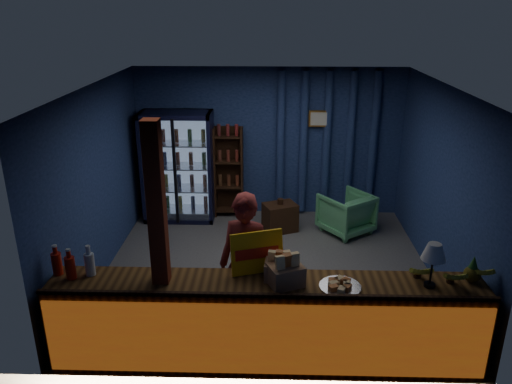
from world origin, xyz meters
TOP-DOWN VIEW (x-y plane):
  - ground at (0.00, 0.00)m, footprint 4.60×4.60m
  - room_walls at (0.00, 0.00)m, footprint 4.60×4.60m
  - counter at (0.00, -1.91)m, footprint 4.40×0.57m
  - support_post at (-1.05, -1.90)m, footprint 0.16×0.16m
  - beverage_cooler at (-1.55, 1.92)m, footprint 1.20×0.62m
  - bottle_shelf at (-0.70, 2.06)m, footprint 0.50×0.28m
  - curtain_folds at (1.00, 2.14)m, footprint 1.74×0.14m
  - framed_picture at (0.85, 2.10)m, footprint 0.36×0.04m
  - shopkeeper at (-0.23, -1.36)m, footprint 0.70×0.57m
  - green_chair at (1.29, 1.35)m, footprint 1.02×1.03m
  - side_table at (0.20, 1.38)m, footprint 0.63×0.55m
  - yellow_sign at (-0.10, -1.68)m, footprint 0.56×0.28m
  - soda_bottles at (-1.98, -1.82)m, footprint 0.44×0.18m
  - snack_box_left at (0.19, -1.93)m, footprint 0.40×0.37m
  - snack_box_centre at (0.13, -1.82)m, footprint 0.31×0.26m
  - pastry_tray at (0.73, -1.98)m, footprint 0.42×0.42m
  - banana_bunches at (1.99, -1.84)m, footprint 1.17×0.32m
  - table_lamp at (1.61, -1.93)m, footprint 0.24×0.24m
  - pineapple at (2.05, -1.83)m, footprint 0.16×0.16m

SIDE VIEW (x-z plane):
  - ground at x=0.00m, z-range 0.00..0.00m
  - side_table at x=0.20m, z-range -0.04..0.52m
  - green_chair at x=1.29m, z-range 0.00..0.68m
  - counter at x=0.00m, z-range -0.02..0.97m
  - bottle_shelf at x=-0.70m, z-range -0.01..1.59m
  - shopkeeper at x=-0.23m, z-range 0.00..1.68m
  - beverage_cooler at x=-1.55m, z-range -0.02..1.88m
  - pastry_tray at x=0.73m, z-range 0.94..1.01m
  - banana_bunches at x=1.99m, z-range 0.95..1.14m
  - snack_box_centre at x=0.13m, z-range 0.91..1.21m
  - pineapple at x=2.05m, z-range 0.93..1.21m
  - snack_box_left at x=0.19m, z-range 0.90..1.24m
  - soda_bottles at x=-1.98m, z-range 0.92..1.25m
  - yellow_sign at x=-0.10m, z-range 0.95..1.39m
  - support_post at x=-1.05m, z-range 0.00..2.60m
  - curtain_folds at x=1.00m, z-range 0.05..2.55m
  - table_lamp at x=1.61m, z-range 1.08..1.55m
  - room_walls at x=0.00m, z-range -0.73..3.87m
  - framed_picture at x=0.85m, z-range 1.61..1.89m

